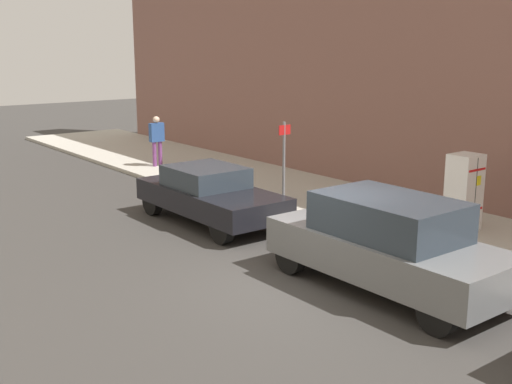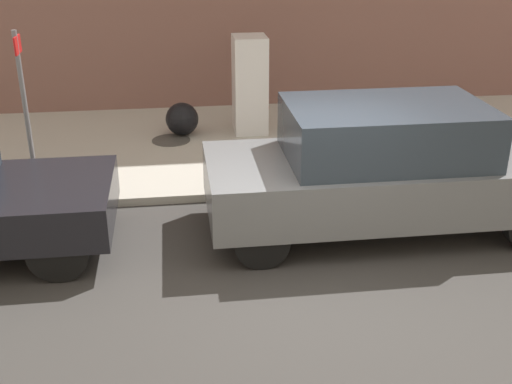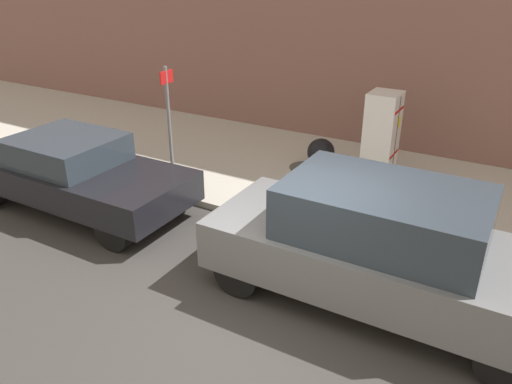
{
  "view_description": "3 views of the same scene",
  "coord_description": "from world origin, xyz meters",
  "px_view_note": "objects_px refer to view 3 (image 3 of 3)",
  "views": [
    {
      "loc": [
        7.67,
        8.42,
        4.38
      ],
      "look_at": [
        -0.56,
        -2.21,
        1.28
      ],
      "focal_mm": 45.0,
      "sensor_mm": 36.0,
      "label": 1
    },
    {
      "loc": [
        6.63,
        -1.55,
        3.98
      ],
      "look_at": [
        0.11,
        -0.68,
        1.1
      ],
      "focal_mm": 45.0,
      "sensor_mm": 36.0,
      "label": 2
    },
    {
      "loc": [
        4.8,
        2.56,
        4.34
      ],
      "look_at": [
        -1.87,
        -1.27,
        0.74
      ],
      "focal_mm": 35.0,
      "sensor_mm": 36.0,
      "label": 3
    }
  ],
  "objects_px": {
    "street_sign_post": "(169,120)",
    "parked_suv_gray": "(380,245)",
    "discarded_refrigerator": "(381,135)",
    "trash_bag": "(321,152)",
    "parked_sedan_dark": "(76,172)"
  },
  "relations": [
    {
      "from": "parked_suv_gray",
      "to": "parked_sedan_dark",
      "type": "bearing_deg",
      "value": -90.0
    },
    {
      "from": "discarded_refrigerator",
      "to": "parked_suv_gray",
      "type": "xyz_separation_m",
      "value": [
        4.09,
        1.25,
        -0.13
      ]
    },
    {
      "from": "trash_bag",
      "to": "street_sign_post",
      "type": "bearing_deg",
      "value": -42.51
    },
    {
      "from": "street_sign_post",
      "to": "parked_sedan_dark",
      "type": "bearing_deg",
      "value": -31.91
    },
    {
      "from": "street_sign_post",
      "to": "trash_bag",
      "type": "height_order",
      "value": "street_sign_post"
    },
    {
      "from": "trash_bag",
      "to": "parked_sedan_dark",
      "type": "bearing_deg",
      "value": -38.69
    },
    {
      "from": "trash_bag",
      "to": "parked_suv_gray",
      "type": "xyz_separation_m",
      "value": [
        4.02,
        2.54,
        0.46
      ]
    },
    {
      "from": "trash_bag",
      "to": "parked_suv_gray",
      "type": "bearing_deg",
      "value": 32.3
    },
    {
      "from": "trash_bag",
      "to": "parked_suv_gray",
      "type": "height_order",
      "value": "parked_suv_gray"
    },
    {
      "from": "street_sign_post",
      "to": "trash_bag",
      "type": "xyz_separation_m",
      "value": [
        -2.44,
        2.23,
        -1.04
      ]
    },
    {
      "from": "parked_sedan_dark",
      "to": "discarded_refrigerator",
      "type": "bearing_deg",
      "value": 132.21
    },
    {
      "from": "discarded_refrigerator",
      "to": "parked_suv_gray",
      "type": "height_order",
      "value": "discarded_refrigerator"
    },
    {
      "from": "discarded_refrigerator",
      "to": "trash_bag",
      "type": "bearing_deg",
      "value": -86.93
    },
    {
      "from": "trash_bag",
      "to": "parked_sedan_dark",
      "type": "distance_m",
      "value": 5.16
    },
    {
      "from": "street_sign_post",
      "to": "parked_suv_gray",
      "type": "distance_m",
      "value": 5.06
    }
  ]
}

